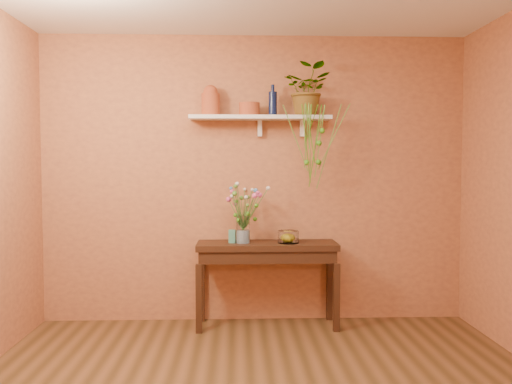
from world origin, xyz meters
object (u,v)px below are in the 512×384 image
sideboard (267,255)px  bouquet (245,202)px  glass_vase (243,231)px  glass_bowl (288,237)px  terracotta_jug (211,101)px  blue_bottle (273,103)px  spider_plant (308,90)px

sideboard → bouquet: (-0.20, -0.03, 0.49)m
glass_vase → bouquet: 0.27m
sideboard → glass_bowl: size_ratio=6.81×
sideboard → terracotta_jug: bearing=169.1°
glass_vase → bouquet: bouquet is taller
blue_bottle → glass_vase: size_ratio=1.12×
spider_plant → bouquet: size_ratio=1.06×
blue_bottle → spider_plant: bearing=-5.0°
terracotta_jug → bouquet: bearing=-22.1°
bouquet → glass_bowl: (0.40, -0.01, -0.33)m
terracotta_jug → spider_plant: spider_plant is taller
terracotta_jug → glass_bowl: terracotta_jug is taller
sideboard → glass_vase: size_ratio=5.03×
terracotta_jug → bouquet: terracotta_jug is taller
sideboard → spider_plant: spider_plant is taller
terracotta_jug → glass_vase: bearing=-23.8°
terracotta_jug → glass_vase: terracotta_jug is taller
sideboard → bouquet: size_ratio=2.91×
spider_plant → glass_vase: spider_plant is taller
glass_vase → bouquet: bearing=11.1°
sideboard → terracotta_jug: terracotta_jug is taller
bouquet → glass_vase: bearing=-168.9°
spider_plant → glass_bowl: (-0.19, -0.11, -1.34)m
sideboard → glass_bowl: 0.26m
terracotta_jug → bouquet: size_ratio=0.64×
sideboard → terracotta_jug: size_ratio=4.57×
blue_bottle → glass_vase: 1.21m
sideboard → terracotta_jug: (-0.51, 0.10, 1.41)m
blue_bottle → terracotta_jug: bearing=179.6°
sideboard → spider_plant: bearing=10.0°
terracotta_jug → glass_bowl: bearing=-11.0°
blue_bottle → bouquet: size_ratio=0.65×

